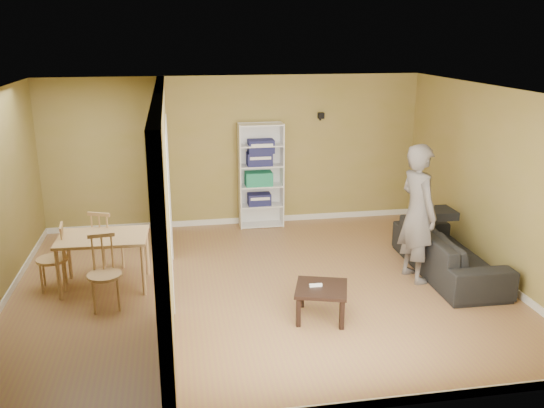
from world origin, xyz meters
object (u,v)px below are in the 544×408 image
Objects in this scene: person at (419,201)px; coffee_table at (321,292)px; chair_near at (104,273)px; chair_left at (52,258)px; sofa at (449,245)px; bookshelf at (261,175)px; chair_far at (107,240)px; dining_table at (103,241)px.

person reaches higher than coffee_table.
chair_left is at bearing 129.99° from chair_near.
coffee_table is at bearing 61.16° from chair_left.
bookshelf is (-2.28, 2.57, 0.49)m from sofa.
chair_near is (-2.55, 0.72, 0.12)m from coffee_table.
person reaches higher than chair_near.
chair_far reaches higher than sofa.
chair_left is 1.01m from chair_near.
chair_left is at bearing 86.74° from sofa.
dining_table is at bearing -137.93° from bookshelf.
sofa is at bearing -3.59° from chair_near.
chair_left is at bearing -145.29° from bookshelf.
chair_near is 0.99× the size of chair_far.
person reaches higher than chair_left.
bookshelf is (-1.73, 2.67, -0.21)m from person.
dining_table is (-2.62, 1.36, 0.30)m from coffee_table.
chair_far is (-2.63, 1.88, 0.13)m from coffee_table.
chair_left is (-3.29, 1.41, 0.10)m from coffee_table.
coffee_table is 0.68× the size of chair_left.
dining_table reaches higher than coffee_table.
dining_table is at bearing 152.49° from coffee_table.
bookshelf is 3.01m from chair_far.
dining_table is at bearing 86.68° from sofa.
coffee_table is at bearing -27.51° from dining_table.
person is 4.17m from chair_near.
chair_near is (-4.11, -0.19, -0.65)m from person.
coffee_table is 2.96m from dining_table.
bookshelf is 3.30m from dining_table.
coffee_table is (0.17, -3.57, -0.57)m from bookshelf.
chair_far is at bearing 86.78° from chair_near.
sofa is 3.66× the size of coffee_table.
person is at bearing 100.80° from sofa.
chair_left is at bearing 58.45° from chair_far.
coffee_table is 0.65× the size of chair_near.
person is 1.23× the size of bookshelf.
chair_near is at bearing 82.64° from person.
chair_far is (-4.19, 0.98, -0.64)m from person.
chair_far reaches higher than chair_near.
chair_far reaches higher than coffee_table.
sofa is 2.47× the size of chair_left.
chair_near reaches higher than coffee_table.
bookshelf is at bearing 42.67° from sofa.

